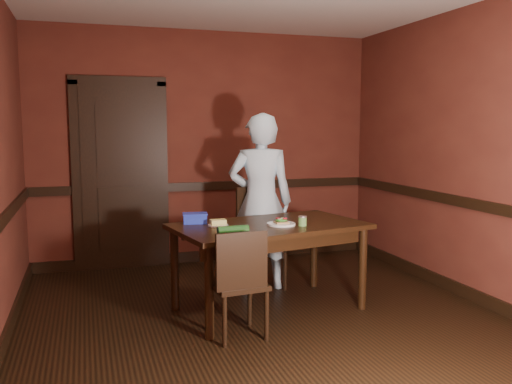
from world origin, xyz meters
TOP-DOWN VIEW (x-y plane):
  - floor at (0.00, 0.00)m, footprint 4.00×4.50m
  - wall_back at (0.00, 2.25)m, footprint 4.00×0.02m
  - wall_front at (0.00, -2.25)m, footprint 4.00×0.02m
  - wall_right at (2.00, 0.00)m, footprint 0.02×4.50m
  - dado_back at (0.00, 2.23)m, footprint 4.00×0.03m
  - dado_right at (1.99, 0.00)m, footprint 0.03×4.50m
  - baseboard_back at (0.00, 2.23)m, footprint 4.00×0.03m
  - baseboard_left at (-1.99, 0.00)m, footprint 0.03×4.50m
  - baseboard_right at (1.99, 0.00)m, footprint 0.03×4.50m
  - door at (-1.00, 2.22)m, footprint 1.05×0.07m
  - dining_table at (0.13, 0.37)m, footprint 1.77×1.20m
  - chair_far at (0.20, 0.97)m, footprint 0.59×0.59m
  - chair_near at (-0.30, -0.13)m, footprint 0.43×0.43m
  - person at (0.26, 1.03)m, footprint 0.73×0.58m
  - sandwich_plate at (0.21, 0.30)m, footprint 0.24×0.24m
  - sauce_jar at (0.37, 0.20)m, footprint 0.07×0.07m
  - cheese_saucer at (-0.32, 0.42)m, footprint 0.17×0.17m
  - food_tub at (-0.48, 0.60)m, footprint 0.23×0.18m
  - wrapped_veg at (-0.29, 0.04)m, footprint 0.25×0.07m

SIDE VIEW (x-z plane):
  - floor at x=0.00m, z-range -0.01..0.01m
  - baseboard_back at x=0.00m, z-range 0.00..0.12m
  - baseboard_left at x=-1.99m, z-range 0.00..0.12m
  - baseboard_right at x=1.99m, z-range 0.00..0.12m
  - dining_table at x=0.13m, z-range 0.00..0.76m
  - chair_near at x=-0.30m, z-range 0.00..0.85m
  - chair_far at x=0.20m, z-range 0.00..1.00m
  - sandwich_plate at x=0.21m, z-range 0.75..0.81m
  - cheese_saucer at x=-0.32m, z-range 0.76..0.81m
  - wrapped_veg at x=-0.29m, z-range 0.76..0.83m
  - sauce_jar at x=0.37m, z-range 0.76..0.85m
  - food_tub at x=-0.48m, z-range 0.76..0.85m
  - person at x=0.26m, z-range 0.00..1.73m
  - dado_back at x=0.00m, z-range 0.85..0.95m
  - dado_right at x=1.99m, z-range 0.85..0.95m
  - door at x=-1.00m, z-range -0.01..2.19m
  - wall_back at x=0.00m, z-range 0.00..2.70m
  - wall_front at x=0.00m, z-range 0.00..2.70m
  - wall_right at x=2.00m, z-range 0.00..2.70m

